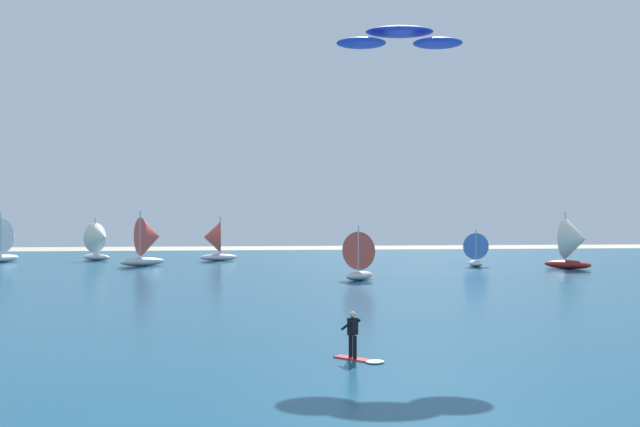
# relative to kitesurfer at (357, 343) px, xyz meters

# --- Properties ---
(ocean) EXTENTS (160.00, 90.00, 0.10)m
(ocean) POSITION_rel_kitesurfer_xyz_m (-1.48, 31.86, -0.65)
(ocean) COLOR navy
(ocean) RESTS_ON ground
(kitesurfer) EXTENTS (1.78, 1.78, 1.67)m
(kitesurfer) POSITION_rel_kitesurfer_xyz_m (0.00, 0.00, 0.00)
(kitesurfer) COLOR red
(kitesurfer) RESTS_ON ocean
(kite) EXTENTS (5.94, 2.40, 0.88)m
(kite) POSITION_rel_kitesurfer_xyz_m (3.16, 7.65, 12.51)
(kite) COLOR #1E33B2
(sailboat_leading) EXTENTS (4.13, 4.64, 5.17)m
(sailboat_leading) POSITION_rel_kitesurfer_xyz_m (-29.03, 54.64, 1.77)
(sailboat_leading) COLOR white
(sailboat_leading) RESTS_ON ocean
(sailboat_mid_right) EXTENTS (4.59, 4.63, 5.22)m
(sailboat_mid_right) POSITION_rel_kitesurfer_xyz_m (26.17, 38.57, 1.79)
(sailboat_mid_right) COLOR maroon
(sailboat_mid_right) RESTS_ON ocean
(sailboat_outermost) EXTENTS (4.79, 4.26, 5.35)m
(sailboat_outermost) POSITION_rel_kitesurfer_xyz_m (-13.30, 47.26, 1.85)
(sailboat_outermost) COLOR silver
(sailboat_outermost) RESTS_ON ocean
(sailboat_near_shore) EXTENTS (4.13, 3.51, 4.80)m
(sailboat_near_shore) POSITION_rel_kitesurfer_xyz_m (-7.33, 54.04, 1.60)
(sailboat_near_shore) COLOR white
(sailboat_near_shore) RESTS_ON ocean
(sailboat_anchored_offshore) EXTENTS (2.57, 3.05, 3.62)m
(sailboat_anchored_offshore) POSITION_rel_kitesurfer_xyz_m (18.36, 43.60, 1.05)
(sailboat_anchored_offshore) COLOR white
(sailboat_anchored_offshore) RESTS_ON ocean
(sailboat_far_right) EXTENTS (3.60, 3.73, 4.17)m
(sailboat_far_right) POSITION_rel_kitesurfer_xyz_m (5.21, 30.46, 1.31)
(sailboat_far_right) COLOR silver
(sailboat_far_right) RESTS_ON ocean
(sailboat_far_left) EXTENTS (4.15, 3.89, 4.61)m
(sailboat_far_left) POSITION_rel_kitesurfer_xyz_m (-19.65, 55.84, 1.51)
(sailboat_far_left) COLOR silver
(sailboat_far_left) RESTS_ON ocean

